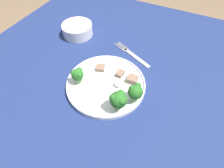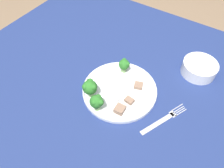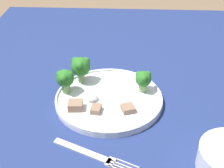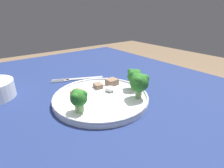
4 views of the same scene
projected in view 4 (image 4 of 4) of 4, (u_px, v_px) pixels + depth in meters
table at (92, 135)px, 0.49m from camera, size 1.29×1.04×0.73m
dinner_plate at (101, 97)px, 0.50m from camera, size 0.27×0.27×0.02m
fork at (78, 79)px, 0.65m from camera, size 0.09×0.18×0.00m
broccoli_floret_near_rim_left at (139, 82)px, 0.47m from camera, size 0.05×0.05×0.07m
broccoli_floret_center_left at (134, 76)px, 0.53m from camera, size 0.05×0.05×0.06m
broccoli_floret_back_left at (79, 98)px, 0.41m from camera, size 0.04×0.04×0.06m
meat_slice_front_slice at (112, 82)px, 0.57m from camera, size 0.03×0.04×0.02m
meat_slice_middle_slice at (98, 86)px, 0.55m from camera, size 0.03×0.03×0.01m
meat_slice_rear_slice at (79, 92)px, 0.51m from camera, size 0.04×0.04×0.01m
sauce_dollop at (110, 89)px, 0.53m from camera, size 0.03×0.03×0.02m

